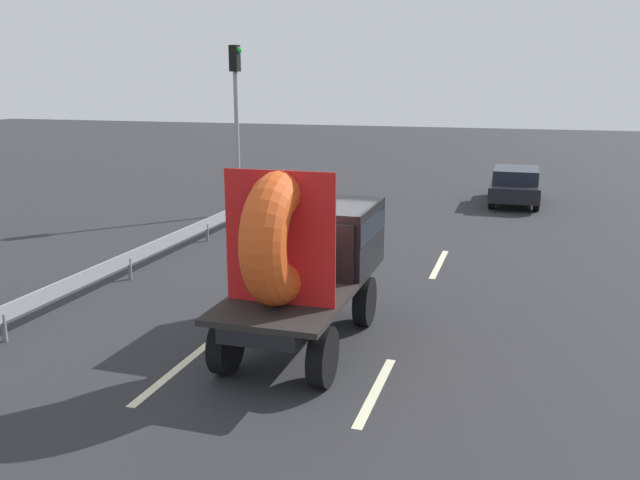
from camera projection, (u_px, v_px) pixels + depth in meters
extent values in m
plane|color=#28282B|center=(300.00, 328.00, 13.32)|extent=(120.00, 120.00, 0.00)
cylinder|color=black|center=(285.00, 293.00, 13.89)|extent=(0.28, 1.00, 1.00)
cylinder|color=black|center=(365.00, 301.00, 13.40)|extent=(0.28, 1.00, 1.00)
cylinder|color=black|center=(226.00, 345.00, 11.19)|extent=(0.28, 1.00, 1.00)
cylinder|color=black|center=(323.00, 357.00, 10.70)|extent=(0.28, 1.00, 1.00)
cube|color=black|center=(304.00, 294.00, 12.33)|extent=(1.30, 4.77, 0.25)
cube|color=black|center=(324.00, 237.00, 13.35)|extent=(2.00, 2.17, 1.35)
cube|color=black|center=(324.00, 223.00, 13.24)|extent=(2.02, 2.06, 0.44)
cube|color=black|center=(284.00, 303.00, 11.28)|extent=(2.00, 2.60, 0.10)
cube|color=black|center=(307.00, 251.00, 12.30)|extent=(1.80, 0.08, 1.10)
torus|color=#D84C19|center=(280.00, 238.00, 10.87)|extent=(0.75, 2.23, 2.23)
cube|color=red|center=(280.00, 238.00, 10.87)|extent=(1.90, 0.03, 2.23)
cylinder|color=black|center=(495.00, 189.00, 28.28)|extent=(0.23, 0.67, 0.67)
cylinder|color=black|center=(536.00, 191.00, 27.81)|extent=(0.23, 0.67, 0.67)
cylinder|color=black|center=(492.00, 200.00, 25.66)|extent=(0.23, 0.67, 0.67)
cylinder|color=black|center=(536.00, 202.00, 25.20)|extent=(0.23, 0.67, 0.67)
cube|color=black|center=(515.00, 188.00, 26.67)|extent=(1.89, 4.40, 0.58)
cube|color=black|center=(516.00, 175.00, 26.45)|extent=(1.70, 2.47, 0.52)
cylinder|color=gray|center=(237.00, 145.00, 24.09)|extent=(0.16, 0.16, 5.13)
cube|color=black|center=(235.00, 58.00, 23.39)|extent=(0.30, 0.36, 0.90)
sphere|color=#19D833|center=(239.00, 50.00, 23.27)|extent=(0.20, 0.20, 0.20)
cube|color=gray|center=(172.00, 239.00, 18.41)|extent=(0.06, 16.96, 0.32)
cylinder|color=slate|center=(4.00, 328.00, 12.57)|extent=(0.10, 0.10, 0.55)
cylinder|color=slate|center=(130.00, 269.00, 16.51)|extent=(0.10, 0.10, 0.55)
cylinder|color=slate|center=(207.00, 232.00, 20.45)|extent=(0.10, 0.10, 0.55)
cylinder|color=slate|center=(259.00, 208.00, 24.38)|extent=(0.10, 0.10, 0.55)
cube|color=beige|center=(177.00, 369.00, 11.42)|extent=(0.16, 2.90, 0.01)
cube|color=beige|center=(318.00, 254.00, 18.94)|extent=(0.16, 2.68, 0.01)
cube|color=beige|center=(376.00, 391.00, 10.62)|extent=(0.16, 2.53, 0.01)
cube|color=beige|center=(439.00, 264.00, 17.96)|extent=(0.16, 2.91, 0.01)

